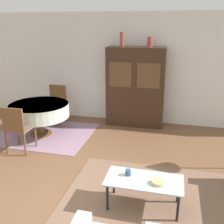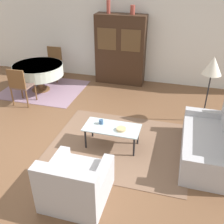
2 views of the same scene
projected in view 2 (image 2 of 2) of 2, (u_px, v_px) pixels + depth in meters
The scene contains 16 objects.
ground_plane at pixel (63, 145), 5.07m from camera, with size 14.00×14.00×0.00m, color brown.
wall_back at pixel (113, 33), 7.44m from camera, with size 10.00×0.06×2.70m.
area_rug at pixel (120, 144), 5.08m from camera, with size 2.60×2.13×0.01m.
dining_rug at pixel (44, 89), 7.32m from camera, with size 2.12×1.76×0.01m.
couch at pixel (212, 145), 4.60m from camera, with size 0.88×1.74×0.83m.
armchair at pixel (75, 184), 3.77m from camera, with size 0.89×0.90×0.80m.
coffee_table at pixel (112, 129), 4.86m from camera, with size 1.04×0.50×0.42m.
display_cabinet at pixel (121, 50), 7.33m from camera, with size 1.38×0.47×1.91m.
dining_table at pixel (38, 70), 6.99m from camera, with size 1.32×1.32×0.73m.
dining_chair_near at pixel (20, 84), 6.28m from camera, with size 0.44×0.44×0.94m.
dining_chair_far at pixel (53, 61), 7.75m from camera, with size 0.44×0.44×0.94m.
floor_lamp at pixel (212, 68), 5.25m from camera, with size 0.39×0.39×1.47m.
cup at pixel (101, 122), 4.92m from camera, with size 0.08×0.08×0.08m.
bowl at pixel (121, 129), 4.74m from camera, with size 0.18×0.18×0.04m.
vase_tall at pixel (108, 7), 6.86m from camera, with size 0.10×0.10×0.33m.
vase_short at pixel (133, 10), 6.73m from camera, with size 0.12×0.12×0.23m.
Camera 2 is at (2.02, -3.69, 3.06)m, focal length 42.00 mm.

